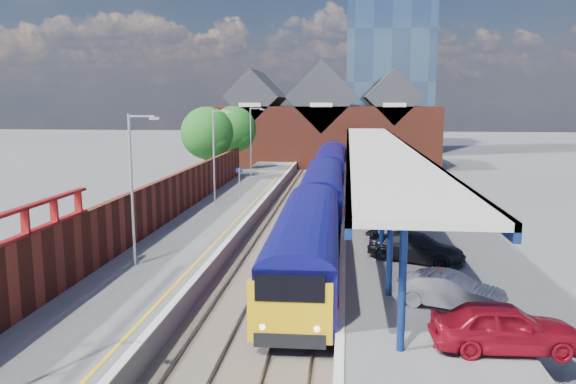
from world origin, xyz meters
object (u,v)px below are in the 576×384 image
object	(u,v)px
lamp_post_b	(134,180)
parked_car_blue	(412,202)
lamp_post_c	(216,151)
lamp_post_d	(252,137)
parked_car_dark	(416,247)
parked_car_red	(504,326)
train	(327,174)
platform_sign	(239,178)
parked_car_silver	(450,291)

from	to	relation	value
lamp_post_b	parked_car_blue	size ratio (longest dim) A/B	1.46
lamp_post_c	lamp_post_d	xyz separation A→B (m)	(0.00, 16.00, 0.00)
lamp_post_b	parked_car_dark	world-z (taller)	lamp_post_b
lamp_post_c	parked_car_dark	xyz separation A→B (m)	(13.01, -13.95, -3.32)
lamp_post_d	parked_car_dark	xyz separation A→B (m)	(13.01, -29.95, -3.32)
lamp_post_c	parked_car_dark	bearing A→B (deg)	-46.99
lamp_post_d	lamp_post_c	bearing A→B (deg)	-90.00
lamp_post_d	parked_car_red	bearing A→B (deg)	-69.89
train	lamp_post_b	xyz separation A→B (m)	(-7.86, -25.72, 2.87)
parked_car_dark	parked_car_blue	size ratio (longest dim) A/B	0.96
platform_sign	parked_car_dark	world-z (taller)	platform_sign
lamp_post_d	parked_car_red	size ratio (longest dim) A/B	1.59
lamp_post_c	platform_sign	size ratio (longest dim) A/B	2.80
parked_car_red	lamp_post_b	bearing A→B (deg)	59.79
lamp_post_b	platform_sign	size ratio (longest dim) A/B	2.80
lamp_post_c	parked_car_dark	world-z (taller)	lamp_post_c
parked_car_silver	parked_car_dark	xyz separation A→B (m)	(-0.50, 6.19, 0.02)
lamp_post_b	lamp_post_c	world-z (taller)	same
train	platform_sign	world-z (taller)	platform_sign
lamp_post_d	parked_car_silver	world-z (taller)	lamp_post_d
lamp_post_c	parked_car_blue	xyz separation A→B (m)	(14.19, -1.58, -3.32)
lamp_post_c	parked_car_red	distance (m)	27.92
lamp_post_c	parked_car_silver	size ratio (longest dim) A/B	1.77
lamp_post_b	parked_car_blue	xyz separation A→B (m)	(14.19, 14.42, -3.32)
parked_car_red	platform_sign	bearing A→B (deg)	24.69
parked_car_blue	lamp_post_b	bearing A→B (deg)	118.15
train	parked_car_blue	xyz separation A→B (m)	(6.33, -11.29, -0.45)
parked_car_silver	lamp_post_d	bearing A→B (deg)	41.60
lamp_post_b	parked_car_red	xyz separation A→B (m)	(14.51, -7.63, -3.24)
parked_car_dark	parked_car_silver	bearing A→B (deg)	-151.79
lamp_post_b	parked_car_blue	world-z (taller)	lamp_post_b
train	platform_sign	xyz separation A→B (m)	(-6.49, -7.72, 0.57)
lamp_post_b	parked_car_silver	xyz separation A→B (m)	(13.51, -4.14, -3.34)
lamp_post_c	parked_car_blue	world-z (taller)	lamp_post_c
parked_car_red	parked_car_blue	xyz separation A→B (m)	(-0.32, 22.06, -0.08)
lamp_post_b	lamp_post_c	distance (m)	16.00
platform_sign	parked_car_red	bearing A→B (deg)	-62.85
platform_sign	lamp_post_c	bearing A→B (deg)	-124.26
lamp_post_b	platform_sign	world-z (taller)	lamp_post_b
parked_car_red	lamp_post_c	bearing A→B (deg)	29.09
platform_sign	parked_car_red	size ratio (longest dim) A/B	0.57
platform_sign	parked_car_red	world-z (taller)	platform_sign
platform_sign	parked_car_blue	bearing A→B (deg)	-15.58
platform_sign	parked_car_blue	size ratio (longest dim) A/B	0.52
parked_car_silver	parked_car_blue	distance (m)	18.58
lamp_post_d	platform_sign	distance (m)	14.25
platform_sign	lamp_post_d	bearing A→B (deg)	95.56
lamp_post_b	lamp_post_c	size ratio (longest dim) A/B	1.00
train	parked_car_red	xyz separation A→B (m)	(6.65, -33.35, -0.37)
parked_car_red	train	bearing A→B (deg)	8.83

